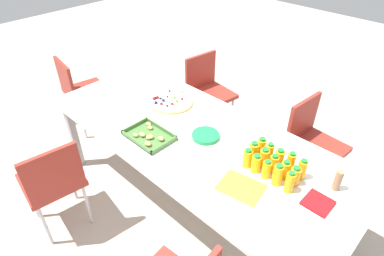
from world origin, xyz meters
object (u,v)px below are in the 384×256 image
(snack_tray, at_px, (149,136))
(cardboard_tube, at_px, (338,180))
(chair_near_right, at_px, (207,88))
(juice_bottle_2, at_px, (279,158))
(juice_bottle_8, at_px, (264,158))
(juice_bottle_9, at_px, (253,152))
(juice_bottle_3, at_px, (269,152))
(juice_bottle_11, at_px, (278,175))
(chair_far_right, at_px, (53,180))
(juice_bottle_10, at_px, (290,182))
(juice_bottle_5, at_px, (295,176))
(juice_bottle_1, at_px, (291,163))
(juice_bottle_6, at_px, (285,170))
(paper_folder, at_px, (241,187))
(chair_end, at_px, (80,89))
(juice_bottle_7, at_px, (274,164))
(juice_bottle_14, at_px, (247,158))
(juice_bottle_13, at_px, (256,164))
(plate_stack, at_px, (206,136))
(napkin_stack, at_px, (318,203))
(juice_bottle_4, at_px, (261,147))
(chair_near_left, at_px, (311,139))
(fruit_pizza, at_px, (171,102))
(juice_bottle_0, at_px, (302,169))

(snack_tray, relative_size, cardboard_tube, 2.42)
(chair_near_right, distance_m, juice_bottle_2, 1.51)
(juice_bottle_8, height_order, juice_bottle_9, same)
(juice_bottle_3, height_order, juice_bottle_11, juice_bottle_11)
(chair_far_right, xyz_separation_m, juice_bottle_10, (-1.33, -0.85, 0.30))
(juice_bottle_3, relative_size, juice_bottle_5, 1.03)
(juice_bottle_1, relative_size, juice_bottle_5, 1.13)
(juice_bottle_6, height_order, paper_folder, juice_bottle_6)
(chair_end, bearing_deg, juice_bottle_7, 11.25)
(juice_bottle_8, xyz_separation_m, juice_bottle_14, (0.08, 0.07, -0.00))
(chair_end, xyz_separation_m, juice_bottle_6, (-2.30, -0.11, 0.29))
(juice_bottle_5, bearing_deg, chair_end, 2.65)
(juice_bottle_3, relative_size, juice_bottle_13, 1.04)
(juice_bottle_8, bearing_deg, plate_stack, 4.12)
(juice_bottle_5, bearing_deg, napkin_stack, 166.20)
(juice_bottle_1, height_order, napkin_stack, juice_bottle_1)
(juice_bottle_4, bearing_deg, cardboard_tube, -174.35)
(chair_near_left, xyz_separation_m, juice_bottle_13, (-0.00, 0.85, 0.29))
(chair_far_right, bearing_deg, paper_folder, -50.97)
(juice_bottle_7, xyz_separation_m, juice_bottle_10, (-0.16, 0.08, 0.01))
(juice_bottle_9, xyz_separation_m, juice_bottle_11, (-0.23, 0.08, 0.00))
(juice_bottle_1, height_order, juice_bottle_4, juice_bottle_1)
(chair_end, bearing_deg, napkin_stack, 9.84)
(juice_bottle_3, bearing_deg, juice_bottle_2, 178.20)
(chair_near_right, height_order, juice_bottle_7, juice_bottle_7)
(juice_bottle_9, distance_m, fruit_pizza, 0.91)
(juice_bottle_6, bearing_deg, juice_bottle_8, 1.04)
(chair_near_left, distance_m, fruit_pizza, 1.20)
(juice_bottle_8, bearing_deg, juice_bottle_6, -178.96)
(snack_tray, bearing_deg, fruit_pizza, -62.15)
(juice_bottle_2, xyz_separation_m, juice_bottle_5, (-0.15, 0.07, 0.00))
(juice_bottle_10, height_order, cardboard_tube, juice_bottle_10)
(chair_near_left, bearing_deg, juice_bottle_6, 16.91)
(juice_bottle_11, relative_size, juice_bottle_13, 1.14)
(juice_bottle_1, xyz_separation_m, plate_stack, (0.61, 0.11, -0.06))
(juice_bottle_4, bearing_deg, juice_bottle_7, 151.14)
(cardboard_tube, height_order, paper_folder, cardboard_tube)
(juice_bottle_3, height_order, snack_tray, juice_bottle_3)
(juice_bottle_4, height_order, juice_bottle_8, juice_bottle_8)
(juice_bottle_3, xyz_separation_m, juice_bottle_9, (0.08, 0.07, 0.00))
(plate_stack, bearing_deg, napkin_stack, 179.11)
(juice_bottle_11, bearing_deg, chair_end, 0.96)
(chair_far_right, bearing_deg, juice_bottle_6, -45.73)
(juice_bottle_0, relative_size, juice_bottle_11, 0.96)
(fruit_pizza, bearing_deg, juice_bottle_6, 174.48)
(paper_folder, bearing_deg, juice_bottle_6, -118.55)
(juice_bottle_0, relative_size, juice_bottle_1, 0.96)
(cardboard_tube, bearing_deg, juice_bottle_2, 9.22)
(juice_bottle_9, relative_size, juice_bottle_13, 1.09)
(chair_near_right, bearing_deg, plate_stack, 48.83)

